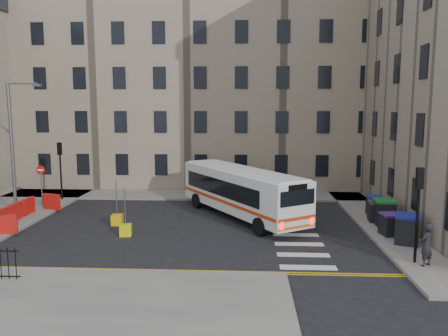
# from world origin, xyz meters

# --- Properties ---
(ground) EXTENTS (120.00, 120.00, 0.00)m
(ground) POSITION_xyz_m (0.00, 0.00, 0.00)
(ground) COLOR black
(ground) RESTS_ON ground
(pavement_north) EXTENTS (36.00, 3.20, 0.15)m
(pavement_north) POSITION_xyz_m (-6.00, 8.60, 0.07)
(pavement_north) COLOR slate
(pavement_north) RESTS_ON ground
(pavement_east) EXTENTS (2.40, 26.00, 0.15)m
(pavement_east) POSITION_xyz_m (9.00, 4.00, 0.07)
(pavement_east) COLOR slate
(pavement_east) RESTS_ON ground
(pavement_sw) EXTENTS (20.00, 6.00, 0.15)m
(pavement_sw) POSITION_xyz_m (-7.00, -10.00, 0.07)
(pavement_sw) COLOR slate
(pavement_sw) RESTS_ON ground
(terrace_north) EXTENTS (38.30, 10.80, 17.20)m
(terrace_north) POSITION_xyz_m (-7.00, 15.50, 8.62)
(terrace_north) COLOR gray
(terrace_north) RESTS_ON ground
(traffic_light_east) EXTENTS (0.28, 0.22, 4.10)m
(traffic_light_east) POSITION_xyz_m (8.60, -5.50, 2.87)
(traffic_light_east) COLOR black
(traffic_light_east) RESTS_ON pavement_east
(traffic_light_nw) EXTENTS (0.28, 0.22, 4.10)m
(traffic_light_nw) POSITION_xyz_m (-12.00, 6.50, 2.87)
(traffic_light_nw) COLOR black
(traffic_light_nw) RESTS_ON pavement_west
(streetlamp) EXTENTS (0.50, 0.22, 8.14)m
(streetlamp) POSITION_xyz_m (-13.00, 2.00, 4.34)
(streetlamp) COLOR #595B5E
(streetlamp) RESTS_ON pavement_west
(no_entry_north) EXTENTS (0.60, 0.08, 3.00)m
(no_entry_north) POSITION_xyz_m (-12.50, 4.50, 2.08)
(no_entry_north) COLOR #595B5E
(no_entry_north) RESTS_ON pavement_west
(roadworks_barriers) EXTENTS (1.66, 6.26, 1.00)m
(roadworks_barriers) POSITION_xyz_m (-11.84, 0.50, 0.65)
(roadworks_barriers) COLOR red
(roadworks_barriers) RESTS_ON pavement_west
(bus) EXTENTS (7.91, 10.41, 2.95)m
(bus) POSITION_xyz_m (1.01, 2.41, 1.70)
(bus) COLOR white
(bus) RESTS_ON ground
(wheelie_bin_a) EXTENTS (1.53, 1.62, 1.42)m
(wheelie_bin_a) POSITION_xyz_m (9.23, -2.80, 0.87)
(wheelie_bin_a) COLOR black
(wheelie_bin_a) RESTS_ON pavement_east
(wheelie_bin_b) EXTENTS (1.04, 1.15, 1.14)m
(wheelie_bin_b) POSITION_xyz_m (8.83, -1.45, 0.73)
(wheelie_bin_b) COLOR black
(wheelie_bin_b) RESTS_ON pavement_east
(wheelie_bin_c) EXTENTS (1.20, 1.35, 1.41)m
(wheelie_bin_c) POSITION_xyz_m (9.18, 0.70, 0.86)
(wheelie_bin_c) COLOR black
(wheelie_bin_c) RESTS_ON pavement_east
(wheelie_bin_d) EXTENTS (1.02, 1.15, 1.17)m
(wheelie_bin_d) POSITION_xyz_m (8.94, 1.29, 0.74)
(wheelie_bin_d) COLOR black
(wheelie_bin_d) RESTS_ON pavement_east
(wheelie_bin_e) EXTENTS (0.98, 1.12, 1.18)m
(wheelie_bin_e) POSITION_xyz_m (9.26, 2.77, 0.74)
(wheelie_bin_e) COLOR black
(wheelie_bin_e) RESTS_ON pavement_east
(pedestrian) EXTENTS (0.79, 0.74, 1.82)m
(pedestrian) POSITION_xyz_m (8.88, -5.93, 1.06)
(pedestrian) COLOR black
(pedestrian) RESTS_ON pavement_east
(bollard_yellow) EXTENTS (0.63, 0.63, 0.60)m
(bollard_yellow) POSITION_xyz_m (-6.08, 0.28, 0.30)
(bollard_yellow) COLOR #EBAE0D
(bollard_yellow) RESTS_ON ground
(bollard_chevron) EXTENTS (0.69, 0.69, 0.60)m
(bollard_chevron) POSITION_xyz_m (-5.00, -1.81, 0.30)
(bollard_chevron) COLOR #CED00C
(bollard_chevron) RESTS_ON ground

